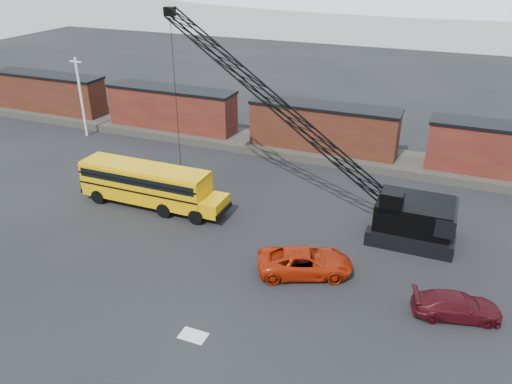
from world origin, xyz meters
TOP-DOWN VIEW (x-y plane):
  - ground at (0.00, 0.00)m, footprint 160.00×160.00m
  - gravel_berm at (0.00, 22.00)m, footprint 120.00×5.00m
  - boxcar_west_far at (-32.00, 22.00)m, footprint 13.70×3.10m
  - boxcar_west_near at (-16.00, 22.00)m, footprint 13.70×3.10m
  - boxcar_mid at (0.00, 22.00)m, footprint 13.70×3.10m
  - utility_pole at (-24.00, 18.00)m, footprint 1.40×0.24m
  - snow_patch at (0.50, -4.00)m, footprint 1.40×0.90m
  - school_bus at (-9.22, 7.24)m, footprint 11.65×2.65m
  - red_pickup at (4.10, 3.32)m, footprint 6.23×4.63m
  - maroon_suv at (12.68, 2.62)m, footprint 4.93×2.97m
  - crawler_crane at (1.33, 10.01)m, footprint 20.83×4.20m

SIDE VIEW (x-z plane):
  - ground at x=0.00m, z-range 0.00..0.00m
  - snow_patch at x=0.50m, z-range 0.00..0.02m
  - gravel_berm at x=0.00m, z-range 0.00..0.70m
  - maroon_suv at x=12.68m, z-range 0.00..1.34m
  - red_pickup at x=4.10m, z-range 0.00..1.57m
  - school_bus at x=-9.22m, z-range 0.20..3.39m
  - boxcar_west_far at x=-32.00m, z-range 0.68..4.85m
  - boxcar_west_near at x=-16.00m, z-range 0.68..4.85m
  - boxcar_mid at x=0.00m, z-range 0.68..4.85m
  - utility_pole at x=-24.00m, z-range 0.15..8.15m
  - crawler_crane at x=1.33m, z-range -0.04..14.19m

